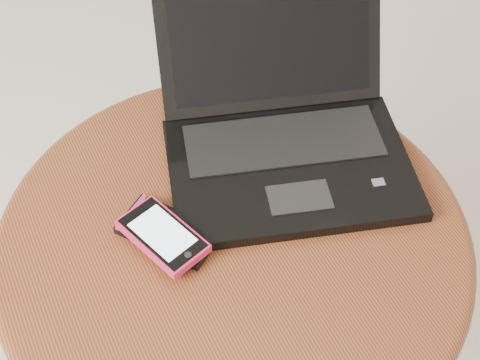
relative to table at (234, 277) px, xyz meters
name	(u,v)px	position (x,y,z in m)	size (l,w,h in m)	color
table	(234,277)	(0.00, 0.00, 0.00)	(0.61, 0.61, 0.48)	#512010
laptop	(284,130)	(0.12, 0.10, 0.14)	(0.39, 0.39, 0.19)	black
phone_black	(168,231)	(-0.08, 0.03, 0.11)	(0.12, 0.14, 0.01)	black
phone_pink	(163,236)	(-0.09, 0.02, 0.12)	(0.09, 0.13, 0.01)	#E6255B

